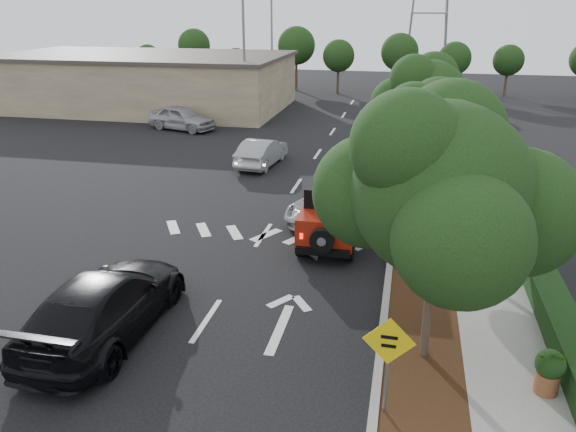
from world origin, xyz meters
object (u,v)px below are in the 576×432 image
(red_jeep, at_px, (332,212))
(silver_suv_ahead, at_px, (331,203))
(speed_hump_sign, at_px, (388,353))
(black_suv_oncoming, at_px, (105,304))

(red_jeep, height_order, silver_suv_ahead, red_jeep)
(silver_suv_ahead, height_order, speed_hump_sign, speed_hump_sign)
(red_jeep, bearing_deg, silver_suv_ahead, 98.80)
(red_jeep, distance_m, silver_suv_ahead, 2.23)
(speed_hump_sign, bearing_deg, silver_suv_ahead, 104.59)
(red_jeep, relative_size, silver_suv_ahead, 0.89)
(silver_suv_ahead, xyz_separation_m, speed_hump_sign, (2.66, -10.92, 0.86))
(silver_suv_ahead, distance_m, black_suv_oncoming, 10.27)
(red_jeep, distance_m, black_suv_oncoming, 8.54)
(silver_suv_ahead, distance_m, speed_hump_sign, 11.27)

